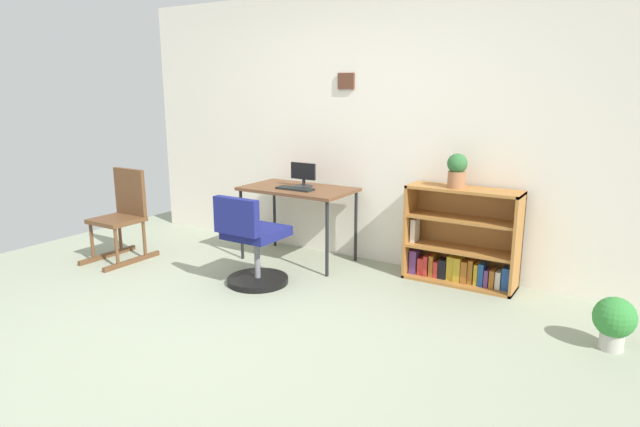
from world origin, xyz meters
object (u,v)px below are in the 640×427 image
(monitor, at_px, (303,175))
(office_chair, at_px, (253,247))
(rocking_chair, at_px, (123,214))
(keyboard, at_px, (295,189))
(bookshelf_low, at_px, (461,242))
(desk, at_px, (298,193))
(potted_plant_floor, at_px, (614,320))
(potted_plant_on_shelf, at_px, (457,170))

(monitor, bearing_deg, office_chair, -86.63)
(office_chair, distance_m, rocking_chair, 1.53)
(keyboard, height_order, bookshelf_low, bookshelf_low)
(monitor, relative_size, bookshelf_low, 0.28)
(desk, height_order, bookshelf_low, bookshelf_low)
(monitor, bearing_deg, desk, -106.79)
(office_chair, xyz_separation_m, potted_plant_floor, (2.67, 0.30, -0.14))
(desk, height_order, rocking_chair, rocking_chair)
(office_chair, height_order, potted_plant_on_shelf, potted_plant_on_shelf)
(keyboard, distance_m, potted_plant_on_shelf, 1.48)
(monitor, xyz_separation_m, potted_plant_on_shelf, (1.45, 0.11, 0.15))
(monitor, relative_size, potted_plant_on_shelf, 0.94)
(desk, xyz_separation_m, bookshelf_low, (1.52, 0.22, -0.30))
(potted_plant_on_shelf, bearing_deg, rocking_chair, -160.54)
(desk, distance_m, monitor, 0.18)
(rocking_chair, bearing_deg, potted_plant_floor, 5.25)
(potted_plant_on_shelf, bearing_deg, potted_plant_floor, -26.95)
(rocking_chair, xyz_separation_m, potted_plant_on_shelf, (2.93, 1.03, 0.53))
(rocking_chair, relative_size, potted_plant_floor, 2.51)
(potted_plant_on_shelf, xyz_separation_m, potted_plant_floor, (1.27, -0.65, -0.78))
(keyboard, distance_m, potted_plant_floor, 2.78)
(potted_plant_on_shelf, bearing_deg, bookshelf_low, 43.90)
(potted_plant_floor, bearing_deg, desk, 170.09)
(potted_plant_on_shelf, bearing_deg, desk, -173.42)
(rocking_chair, distance_m, potted_plant_on_shelf, 3.15)
(desk, bearing_deg, bookshelf_low, 8.32)
(potted_plant_floor, bearing_deg, keyboard, 172.06)
(desk, distance_m, office_chair, 0.85)
(office_chair, bearing_deg, desk, 95.04)
(keyboard, relative_size, office_chair, 0.46)
(bookshelf_low, relative_size, potted_plant_on_shelf, 3.30)
(monitor, bearing_deg, bookshelf_low, 6.04)
(bookshelf_low, bearing_deg, keyboard, -167.70)
(monitor, distance_m, keyboard, 0.20)
(potted_plant_floor, bearing_deg, monitor, 168.73)
(office_chair, distance_m, bookshelf_low, 1.77)
(rocking_chair, relative_size, bookshelf_low, 0.93)
(desk, relative_size, bookshelf_low, 1.12)
(desk, xyz_separation_m, keyboard, (0.04, -0.10, 0.06))
(office_chair, bearing_deg, keyboard, 92.81)
(desk, bearing_deg, rocking_chair, -149.36)
(keyboard, bearing_deg, bookshelf_low, 12.30)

